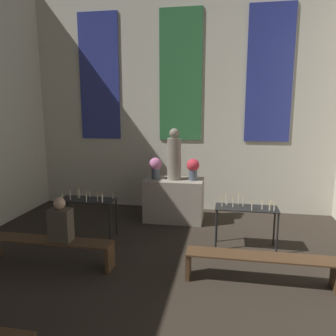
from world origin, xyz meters
name	(u,v)px	position (x,y,z in m)	size (l,w,h in m)	color
wall_back	(181,98)	(0.00, 10.17, 2.88)	(7.83, 0.16, 5.69)	beige
altar	(174,200)	(0.00, 9.13, 0.49)	(1.35, 0.75, 0.99)	gray
statue	(174,156)	(0.00, 9.13, 1.53)	(0.32, 0.32, 1.18)	gray
flower_vase_left	(156,166)	(-0.44, 9.13, 1.28)	(0.29, 0.29, 0.50)	#4C5666
flower_vase_right	(193,168)	(0.44, 9.13, 1.28)	(0.29, 0.29, 0.50)	#4C5666
candle_rack_left	(87,204)	(-1.58, 7.81, 0.69)	(1.15, 0.46, 1.00)	black
candle_rack_right	(246,213)	(1.58, 7.82, 0.69)	(1.15, 0.46, 0.99)	black
pew_back_left	(49,246)	(-1.73, 6.55, 0.33)	(2.22, 0.36, 0.45)	#4C331E
pew_back_right	(260,263)	(1.73, 6.55, 0.33)	(2.22, 0.36, 0.45)	#4C331E
person_seated	(61,222)	(-1.49, 6.55, 0.77)	(0.36, 0.24, 0.74)	#4C4238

